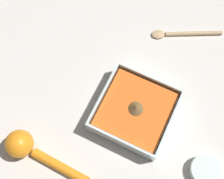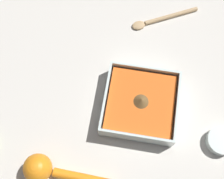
{
  "view_description": "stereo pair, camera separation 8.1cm",
  "coord_description": "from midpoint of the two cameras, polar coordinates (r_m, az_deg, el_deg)",
  "views": [
    {
      "loc": [
        0.06,
        -0.22,
        0.79
      ],
      "look_at": [
        -0.07,
        0.04,
        0.03
      ],
      "focal_mm": 50.0,
      "sensor_mm": 36.0,
      "label": 1
    },
    {
      "loc": [
        -0.02,
        -0.24,
        0.79
      ],
      "look_at": [
        -0.07,
        0.04,
        0.03
      ],
      "focal_mm": 50.0,
      "sensor_mm": 36.0,
      "label": 2
    }
  ],
  "objects": [
    {
      "name": "spice_bowl",
      "position": [
        0.83,
        19.37,
        -14.16
      ],
      "size": [
        0.07,
        0.07,
        0.03
      ],
      "color": "silver",
      "rests_on": "ground_plane"
    },
    {
      "name": "ground_plane",
      "position": [
        0.83,
        5.65,
        -5.41
      ],
      "size": [
        4.0,
        4.0,
        0.0
      ],
      "primitive_type": "plane",
      "color": "beige"
    },
    {
      "name": "lemon_squeezer",
      "position": [
        0.79,
        -12.38,
        -10.88
      ],
      "size": [
        0.23,
        0.07,
        0.07
      ],
      "rotation": [
        0.0,
        0.0,
        3.11
      ],
      "color": "orange",
      "rests_on": "ground_plane"
    },
    {
      "name": "wooden_spoon",
      "position": [
        0.94,
        15.19,
        9.51
      ],
      "size": [
        0.19,
        0.11,
        0.01
      ],
      "rotation": [
        0.0,
        0.0,
        3.62
      ],
      "color": "tan",
      "rests_on": "ground_plane"
    },
    {
      "name": "square_dish",
      "position": [
        0.81,
        7.13,
        -4.35
      ],
      "size": [
        0.19,
        0.19,
        0.06
      ],
      "color": "silver",
      "rests_on": "ground_plane"
    }
  ]
}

